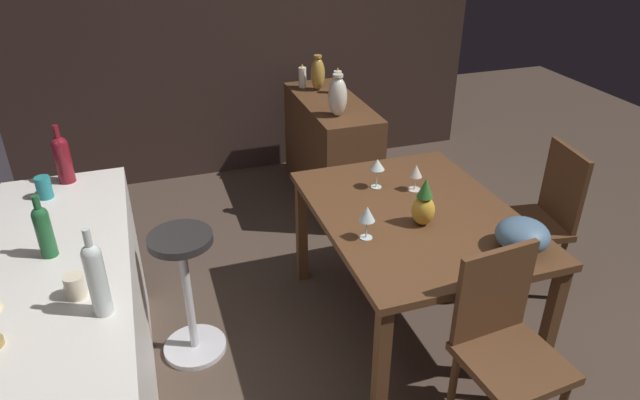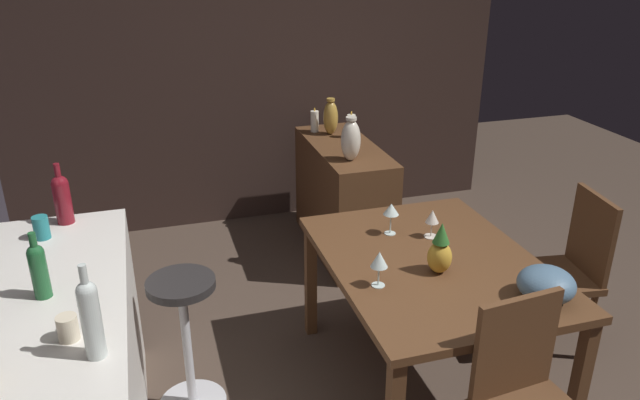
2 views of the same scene
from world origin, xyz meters
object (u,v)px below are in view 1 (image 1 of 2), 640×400
object	(u,v)px
sideboard_cabinet	(331,151)
wine_glass_left	(367,215)
fruit_bowl	(522,235)
cup_teal	(44,187)
wine_bottle_ruby	(62,157)
vase_brass	(318,74)
pillar_candle_tall	(338,82)
pillar_candle_short	(302,77)
cup_cream	(75,286)
dining_table	(415,225)
pineapple_centerpiece	(424,205)
wine_bottle_green	(44,229)
chair_near_window	(504,344)
bar_stool	(188,292)
vase_ceramic_ivory	(338,96)
wine_glass_center	(416,172)
wine_bottle_clear	(96,276)
wine_glass_right	(377,165)
chair_by_doorway	(540,216)

from	to	relation	value
sideboard_cabinet	wine_glass_left	distance (m)	1.84
fruit_bowl	cup_teal	world-z (taller)	cup_teal
wine_bottle_ruby	vase_brass	world-z (taller)	wine_bottle_ruby
pillar_candle_tall	pillar_candle_short	xyz separation A→B (m)	(0.22, 0.22, -0.01)
wine_glass_left	cup_cream	size ratio (longest dim) A/B	1.61
dining_table	pineapple_centerpiece	size ratio (longest dim) A/B	5.21
pineapple_centerpiece	wine_bottle_green	xyz separation A→B (m)	(0.02, 1.69, 0.18)
pillar_candle_tall	chair_near_window	bearing A→B (deg)	176.56
wine_glass_left	cup_teal	world-z (taller)	cup_teal
bar_stool	vase_brass	bearing A→B (deg)	-36.64
vase_brass	vase_ceramic_ivory	world-z (taller)	vase_ceramic_ivory
wine_glass_left	vase_brass	size ratio (longest dim) A/B	0.63
fruit_bowl	wine_glass_left	bearing A→B (deg)	64.40
bar_stool	wine_bottle_green	size ratio (longest dim) A/B	2.68
pillar_candle_tall	fruit_bowl	bearing A→B (deg)	-177.17
fruit_bowl	wine_bottle_green	bearing A→B (deg)	79.71
wine_glass_center	wine_bottle_clear	bearing A→B (deg)	115.34
wine_glass_center	fruit_bowl	bearing A→B (deg)	-163.63
wine_bottle_green	wine_glass_right	bearing A→B (deg)	-75.73
chair_near_window	wine_bottle_green	distance (m)	1.96
bar_stool	wine_glass_center	distance (m)	1.38
chair_near_window	vase_brass	size ratio (longest dim) A/B	3.35
chair_by_doorway	cup_teal	bearing A→B (deg)	82.28
wine_glass_left	wine_glass_right	distance (m)	0.54
wine_glass_center	vase_ceramic_ivory	size ratio (longest dim) A/B	0.52
chair_by_doorway	pineapple_centerpiece	distance (m)	0.99
sideboard_cabinet	fruit_bowl	world-z (taller)	fruit_bowl
fruit_bowl	pillar_candle_short	xyz separation A→B (m)	(2.43, 0.32, 0.09)
wine_glass_right	dining_table	bearing A→B (deg)	-165.05
chair_by_doorway	wine_glass_right	xyz separation A→B (m)	(0.24, 0.97, 0.37)
chair_near_window	chair_by_doorway	bearing A→B (deg)	-44.20
chair_by_doorway	bar_stool	size ratio (longest dim) A/B	1.26
wine_glass_right	wine_bottle_green	world-z (taller)	wine_bottle_green
wine_bottle_clear	vase_brass	size ratio (longest dim) A/B	1.25
pineapple_centerpiece	cup_teal	size ratio (longest dim) A/B	2.31
chair_by_doorway	cup_teal	distance (m)	2.72
vase_brass	sideboard_cabinet	bearing A→B (deg)	-177.43
wine_bottle_ruby	pineapple_centerpiece	bearing A→B (deg)	-113.20
wine_glass_right	wine_bottle_clear	bearing A→B (deg)	121.17
dining_table	fruit_bowl	distance (m)	0.57
fruit_bowl	wine_bottle_ruby	distance (m)	2.27
fruit_bowl	dining_table	bearing A→B (deg)	33.69
wine_bottle_green	vase_ceramic_ivory	world-z (taller)	wine_bottle_green
pineapple_centerpiece	fruit_bowl	xyz separation A→B (m)	(-0.35, -0.33, -0.03)
wine_bottle_clear	vase_brass	bearing A→B (deg)	-33.37
sideboard_cabinet	pillar_candle_short	xyz separation A→B (m)	(0.39, 0.11, 0.49)
pillar_candle_short	chair_near_window	bearing A→B (deg)	-178.67
pineapple_centerpiece	cup_cream	world-z (taller)	same
wine_glass_right	wine_glass_center	world-z (taller)	wine_glass_right
pineapple_centerpiece	wine_bottle_clear	distance (m)	1.56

